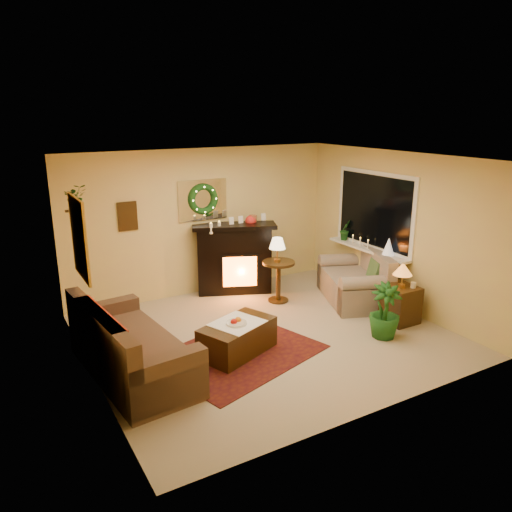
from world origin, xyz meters
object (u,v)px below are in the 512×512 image
loveseat (354,277)px  coffee_table (237,339)px  end_table_square (400,306)px  sofa (132,343)px  fireplace (234,263)px  side_table_round (278,283)px

loveseat → coffee_table: 2.81m
coffee_table → end_table_square: bearing=-29.2°
sofa → end_table_square: sofa is taller
fireplace → end_table_square: size_ratio=2.24×
sofa → fireplace: (2.49, 2.00, 0.12)m
coffee_table → sofa: bearing=151.0°
loveseat → coffee_table: loveseat is taller
sofa → fireplace: 3.20m
loveseat → coffee_table: bearing=-142.5°
sofa → fireplace: fireplace is taller
sofa → side_table_round: 3.17m
loveseat → side_table_round: bearing=174.0°
end_table_square → coffee_table: (-2.72, 0.34, -0.06)m
sofa → loveseat: size_ratio=1.39×
sofa → coffee_table: 1.43m
side_table_round → coffee_table: bearing=-138.2°
sofa → side_table_round: (2.93, 1.20, -0.11)m
sofa → side_table_round: sofa is taller
loveseat → end_table_square: loveseat is taller
side_table_round → coffee_table: side_table_round is taller
loveseat → side_table_round: 1.32m
sofa → loveseat: bearing=2.3°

